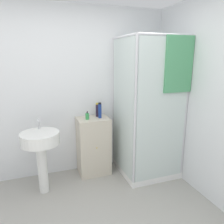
{
  "coord_description": "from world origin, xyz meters",
  "views": [
    {
      "loc": [
        -0.31,
        -1.57,
        1.78
      ],
      "look_at": [
        0.66,
        1.17,
        1.04
      ],
      "focal_mm": 35.0,
      "sensor_mm": 36.0,
      "label": 1
    }
  ],
  "objects": [
    {
      "name": "soap_dispenser",
      "position": [
        0.38,
        1.45,
        0.93
      ],
      "size": [
        0.05,
        0.05,
        0.12
      ],
      "color": "green",
      "rests_on": "vanity_cabinet"
    },
    {
      "name": "wall_back",
      "position": [
        0.0,
        1.7,
        1.25
      ],
      "size": [
        6.4,
        0.06,
        2.5
      ],
      "primitive_type": "cube",
      "color": "silver",
      "rests_on": "ground_plane"
    },
    {
      "name": "shampoo_bottle_blue",
      "position": [
        0.58,
        1.47,
        1.0
      ],
      "size": [
        0.05,
        0.05,
        0.23
      ],
      "color": "navy",
      "rests_on": "vanity_cabinet"
    },
    {
      "name": "vanity_cabinet",
      "position": [
        0.47,
        1.48,
        0.44
      ],
      "size": [
        0.47,
        0.39,
        0.88
      ],
      "color": "beige",
      "rests_on": "ground_plane"
    },
    {
      "name": "shampoo_bottle_tall_black",
      "position": [
        0.56,
        1.56,
        0.99
      ],
      "size": [
        0.05,
        0.05,
        0.21
      ],
      "color": "#281E33",
      "rests_on": "vanity_cabinet"
    },
    {
      "name": "sink",
      "position": [
        -0.3,
        1.21,
        0.67
      ],
      "size": [
        0.49,
        0.49,
        0.97
      ],
      "color": "white",
      "rests_on": "ground_plane"
    },
    {
      "name": "shower_enclosure",
      "position": [
        1.22,
        1.18,
        0.62
      ],
      "size": [
        0.82,
        0.85,
        2.06
      ],
      "color": "white",
      "rests_on": "ground_plane"
    }
  ]
}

